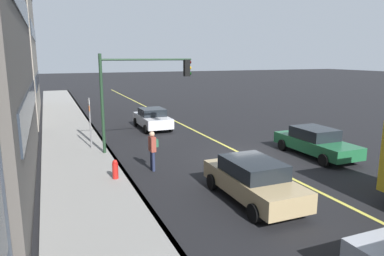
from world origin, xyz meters
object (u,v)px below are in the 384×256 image
at_px(car_white, 152,118).
at_px(street_sign_post, 90,120).
at_px(car_tan, 253,180).
at_px(traffic_light_mast, 140,84).
at_px(fire_hydrant, 115,171).
at_px(pedestrian_with_backpack, 153,148).
at_px(car_green, 315,142).

distance_m(car_white, street_sign_post, 6.52).
distance_m(car_tan, traffic_light_mast, 8.57).
distance_m(car_white, car_tan, 13.54).
bearing_deg(fire_hydrant, pedestrian_with_backpack, -65.12).
bearing_deg(traffic_light_mast, pedestrian_with_backpack, 173.73).
relative_size(car_green, fire_hydrant, 5.03).
xyz_separation_m(street_sign_post, fire_hydrant, (-5.42, -0.30, -1.23)).
relative_size(car_green, pedestrian_with_backpack, 2.63).
relative_size(pedestrian_with_backpack, traffic_light_mast, 0.35).
bearing_deg(street_sign_post, traffic_light_mast, -117.23).
bearing_deg(pedestrian_with_backpack, street_sign_post, 25.05).
xyz_separation_m(traffic_light_mast, street_sign_post, (1.28, 2.50, -1.92)).
relative_size(car_green, street_sign_post, 1.64).
xyz_separation_m(car_green, pedestrian_with_backpack, (0.88, 8.37, 0.33)).
bearing_deg(car_white, fire_hydrant, 155.85).
distance_m(car_tan, pedestrian_with_backpack, 5.12).
bearing_deg(car_tan, traffic_light_mast, 14.05).
height_order(car_tan, traffic_light_mast, traffic_light_mast).
relative_size(car_tan, street_sign_post, 1.57).
height_order(car_white, fire_hydrant, car_white).
height_order(pedestrian_with_backpack, fire_hydrant, pedestrian_with_backpack).
xyz_separation_m(car_green, traffic_light_mast, (4.16, 8.01, 2.88)).
xyz_separation_m(traffic_light_mast, fire_hydrant, (-4.13, 2.19, -3.14)).
height_order(street_sign_post, fire_hydrant, street_sign_post).
height_order(car_tan, fire_hydrant, car_tan).
xyz_separation_m(car_white, car_tan, (-13.53, 0.25, 0.03)).
bearing_deg(street_sign_post, car_green, -117.39).
height_order(car_white, pedestrian_with_backpack, pedestrian_with_backpack).
distance_m(car_tan, street_sign_post, 10.20).
xyz_separation_m(car_tan, street_sign_post, (9.12, 4.46, 0.93)).
relative_size(pedestrian_with_backpack, street_sign_post, 0.62).
xyz_separation_m(car_tan, pedestrian_with_backpack, (4.56, 2.32, 0.29)).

